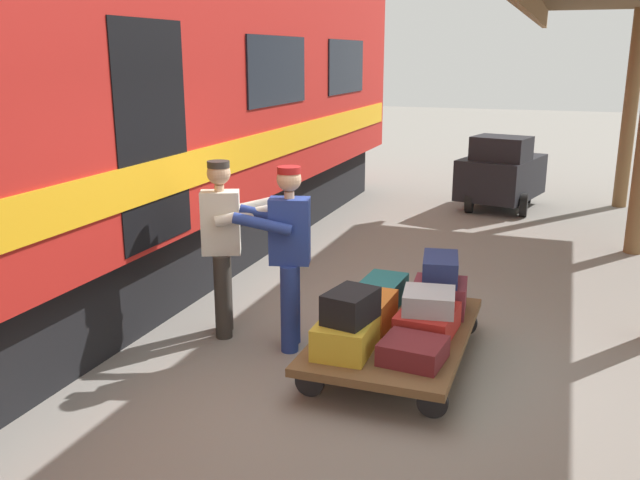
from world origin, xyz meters
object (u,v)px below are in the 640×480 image
luggage_cart (395,334)px  baggage_tug (501,173)px  suitcase_red_plastic (427,322)px  suitcase_navy_fabric (440,268)px  suitcase_maroon_trunk (413,351)px  suitcase_teal_softside (382,292)px  suitcase_black_hardshell (351,306)px  porter_by_door (224,242)px  porter_in_overalls (288,252)px  suitcase_burgundy_valise (440,296)px  train_car (19,118)px  suitcase_yellow_case (346,336)px  suitcase_gray_aluminum (429,301)px  suitcase_orange_carryall (366,311)px

luggage_cart → baggage_tug: size_ratio=1.09×
suitcase_red_plastic → suitcase_navy_fabric: (0.01, -0.61, 0.30)m
suitcase_maroon_trunk → suitcase_teal_softside: 1.28m
suitcase_maroon_trunk → suitcase_teal_softside: size_ratio=0.79×
suitcase_black_hardshell → porter_by_door: 1.62m
porter_in_overalls → suitcase_burgundy_valise: bearing=-155.9°
train_car → porter_by_door: 2.32m
luggage_cart → suitcase_yellow_case: size_ratio=3.51×
train_car → luggage_cart: 4.13m
train_car → baggage_tug: train_car is taller
suitcase_maroon_trunk → suitcase_red_plastic: size_ratio=0.75×
suitcase_red_plastic → train_car: bearing=3.1°
suitcase_gray_aluminum → porter_in_overalls: porter_in_overalls is taller
suitcase_red_plastic → suitcase_burgundy_valise: bearing=-90.0°
suitcase_navy_fabric → train_car: bearing=11.7°
suitcase_teal_softside → baggage_tug: 6.22m
suitcase_red_plastic → porter_by_door: (1.99, -0.08, 0.50)m
suitcase_red_plastic → suitcase_navy_fabric: 0.68m
luggage_cart → suitcase_gray_aluminum: (-0.29, 0.02, 0.36)m
suitcase_orange_carryall → porter_in_overalls: 0.88m
suitcase_burgundy_valise → suitcase_red_plastic: 0.58m
suitcase_orange_carryall → porter_by_door: size_ratio=0.31×
suitcase_teal_softside → suitcase_navy_fabric: 0.62m
suitcase_maroon_trunk → suitcase_black_hardshell: 0.60m
train_car → porter_in_overalls: 2.93m
train_car → suitcase_teal_softside: (-3.43, -0.79, -1.63)m
suitcase_burgundy_valise → suitcase_teal_softside: 0.56m
suitcase_burgundy_valise → suitcase_maroon_trunk: bearing=90.0°
suitcase_orange_carryall → train_car: bearing=3.6°
train_car → suitcase_maroon_trunk: size_ratio=33.80×
luggage_cart → suitcase_teal_softside: 0.66m
train_car → suitcase_yellow_case: bearing=174.1°
suitcase_orange_carryall → porter_in_overalls: bearing=0.5°
train_car → suitcase_burgundy_valise: train_car is taller
suitcase_maroon_trunk → porter_by_door: size_ratio=0.28×
suitcase_maroon_trunk → suitcase_teal_softside: bearing=-64.2°
suitcase_maroon_trunk → suitcase_black_hardshell: size_ratio=1.05×
suitcase_maroon_trunk → baggage_tug: baggage_tug is taller
train_car → porter_by_door: (-2.00, -0.30, -1.14)m
suitcase_red_plastic → suitcase_black_hardshell: bearing=46.6°
suitcase_black_hardshell → suitcase_yellow_case: bearing=31.3°
luggage_cart → suitcase_gray_aluminum: 0.46m
suitcase_burgundy_valise → suitcase_orange_carryall: suitcase_burgundy_valise is taller
suitcase_black_hardshell → baggage_tug: baggage_tug is taller
luggage_cart → suitcase_red_plastic: 0.32m
luggage_cart → suitcase_maroon_trunk: 0.65m
suitcase_orange_carryall → suitcase_navy_fabric: 0.86m
suitcase_yellow_case → porter_by_door: bearing=-24.6°
suitcase_navy_fabric → suitcase_maroon_trunk: bearing=90.5°
train_car → suitcase_yellow_case: (-3.43, 0.36, -1.62)m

